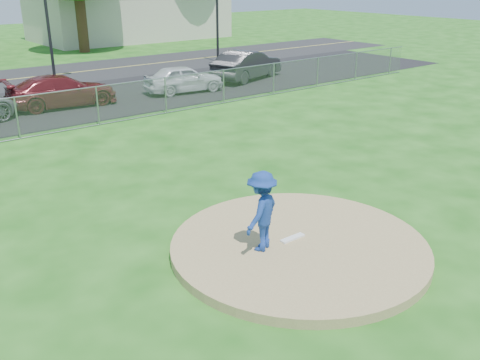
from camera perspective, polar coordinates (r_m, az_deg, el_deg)
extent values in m
plane|color=#175211|center=(19.30, -14.97, 3.95)|extent=(120.00, 120.00, 0.00)
cylinder|color=#998253|center=(11.41, 6.30, -7.07)|extent=(5.40, 5.40, 0.20)
cube|color=white|center=(11.48, 5.63, -6.18)|extent=(0.60, 0.15, 0.04)
cube|color=gray|center=(20.90, -17.44, 7.13)|extent=(40.00, 0.06, 1.50)
cube|color=black|center=(25.22, -21.11, 7.22)|extent=(50.00, 8.00, 0.01)
cube|color=#BDB5A2|center=(50.79, -11.69, 16.83)|extent=(16.00, 9.00, 4.00)
cylinder|color=#392415|center=(42.39, -16.54, 16.01)|extent=(0.76, 0.76, 4.55)
cylinder|color=#342313|center=(50.19, -5.81, 17.20)|extent=(0.74, 0.74, 4.20)
cylinder|color=black|center=(30.90, -19.75, 15.02)|extent=(0.16, 0.16, 5.60)
cylinder|color=black|center=(36.06, -2.44, 16.89)|extent=(0.16, 0.16, 5.60)
imported|color=navy|center=(10.70, 2.32, -3.35)|extent=(1.24, 1.01, 1.67)
imported|color=#59161A|center=(24.85, -18.48, 9.00)|extent=(4.87, 2.34, 1.37)
imported|color=silver|center=(26.72, -6.03, 10.69)|extent=(4.06, 2.09, 1.32)
imported|color=#232325|center=(29.98, 0.73, 12.19)|extent=(5.08, 3.07, 1.58)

